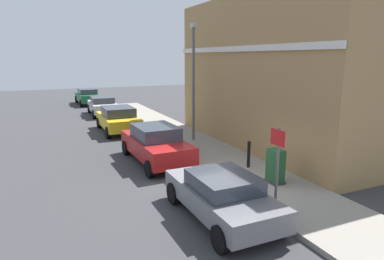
# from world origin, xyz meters

# --- Properties ---
(ground) EXTENTS (80.00, 80.00, 0.00)m
(ground) POSITION_xyz_m (0.00, 0.00, 0.00)
(ground) COLOR #38383A
(sidewalk) EXTENTS (2.75, 30.00, 0.15)m
(sidewalk) POSITION_xyz_m (1.83, 6.00, 0.07)
(sidewalk) COLOR gray
(sidewalk) RESTS_ON ground
(corner_building) EXTENTS (7.77, 11.77, 7.02)m
(corner_building) POSITION_xyz_m (7.03, 3.89, 3.51)
(corner_building) COLOR #9E7A4C
(corner_building) RESTS_ON ground
(car_grey) EXTENTS (1.87, 3.95, 1.29)m
(car_grey) POSITION_xyz_m (-0.71, -1.85, 0.68)
(car_grey) COLOR slate
(car_grey) RESTS_ON ground
(car_red) EXTENTS (2.01, 4.39, 1.54)m
(car_red) POSITION_xyz_m (-0.72, 3.67, 0.79)
(car_red) COLOR maroon
(car_red) RESTS_ON ground
(car_yellow) EXTENTS (1.98, 4.14, 1.47)m
(car_yellow) POSITION_xyz_m (-0.87, 10.13, 0.77)
(car_yellow) COLOR gold
(car_yellow) RESTS_ON ground
(car_silver) EXTENTS (1.93, 4.00, 1.37)m
(car_silver) POSITION_xyz_m (-0.67, 16.44, 0.73)
(car_silver) COLOR #B7B7BC
(car_silver) RESTS_ON ground
(car_green) EXTENTS (1.88, 4.30, 1.45)m
(car_green) POSITION_xyz_m (-0.91, 22.94, 0.76)
(car_green) COLOR #195933
(car_green) RESTS_ON ground
(utility_cabinet) EXTENTS (0.46, 0.61, 1.15)m
(utility_cabinet) POSITION_xyz_m (2.04, -0.59, 0.68)
(utility_cabinet) COLOR #1E4C28
(utility_cabinet) RESTS_ON sidewalk
(bollard_near_cabinet) EXTENTS (0.14, 0.14, 1.04)m
(bollard_near_cabinet) POSITION_xyz_m (2.14, 1.14, 0.70)
(bollard_near_cabinet) COLOR black
(bollard_near_cabinet) RESTS_ON sidewalk
(street_sign) EXTENTS (0.08, 0.60, 2.30)m
(street_sign) POSITION_xyz_m (0.76, -2.25, 1.66)
(street_sign) COLOR #59595B
(street_sign) RESTS_ON sidewalk
(lamppost) EXTENTS (0.20, 0.44, 5.72)m
(lamppost) POSITION_xyz_m (2.06, 6.01, 3.30)
(lamppost) COLOR #59595B
(lamppost) RESTS_ON sidewalk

